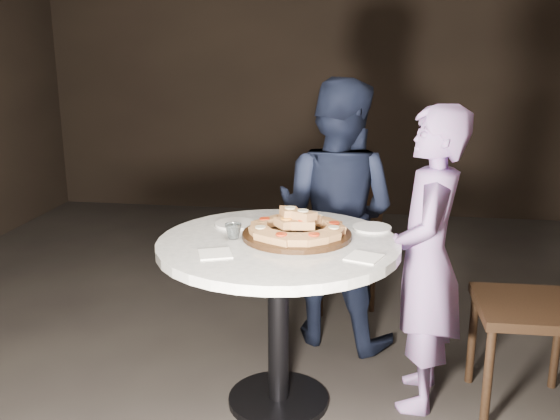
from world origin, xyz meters
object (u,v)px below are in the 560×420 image
chair_far (344,236)px  chair_right (556,293)px  focaccia_pile (297,226)px  table (278,272)px  serving_board (297,235)px  diner_navy (336,214)px  diner_teal (427,260)px  water_glass (233,231)px

chair_far → chair_right: (1.02, -1.02, 0.09)m
focaccia_pile → chair_right: 1.22m
table → chair_far: chair_far is taller
focaccia_pile → chair_far: 1.18m
serving_board → chair_right: bearing=4.0°
chair_far → diner_navy: size_ratio=0.57×
diner_navy → diner_teal: size_ratio=1.06×
water_glass → diner_teal: 0.91m
diner_teal → water_glass: bearing=-74.9°
water_glass → focaccia_pile: bearing=13.1°
table → diner_teal: diner_teal is taller
chair_right → chair_far: bearing=-136.5°
table → focaccia_pile: (0.08, 0.06, 0.21)m
chair_far → chair_right: size_ratio=0.84×
focaccia_pile → table: bearing=-141.9°
table → diner_navy: bearing=73.9°
focaccia_pile → diner_teal: (0.60, 0.08, -0.16)m
table → water_glass: 0.28m
chair_right → diner_navy: bearing=-121.2°
table → diner_navy: 0.78m
diner_navy → serving_board: bearing=98.0°
diner_navy → chair_far: bearing=-74.9°
focaccia_pile → chair_far: size_ratio=0.52×
water_glass → diner_navy: 0.87m
chair_right → diner_navy: size_ratio=0.68×
table → chair_right: (1.26, 0.14, -0.08)m
serving_board → focaccia_pile: 0.04m
focaccia_pile → chair_far: focaccia_pile is taller
table → chair_far: 1.21m
serving_board → focaccia_pile: focaccia_pile is taller
table → chair_right: bearing=6.5°
focaccia_pile → water_glass: bearing=-166.9°
chair_right → diner_navy: (-1.05, 0.60, 0.17)m
table → serving_board: serving_board is taller
water_glass → chair_far: bearing=68.9°
chair_far → water_glass: bearing=48.5°
table → diner_teal: bearing=11.8°
diner_navy → diner_teal: 0.76m
serving_board → water_glass: size_ratio=6.55×
table → chair_right: size_ratio=1.31×
table → serving_board: 0.19m
water_glass → diner_navy: (0.42, 0.75, -0.10)m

